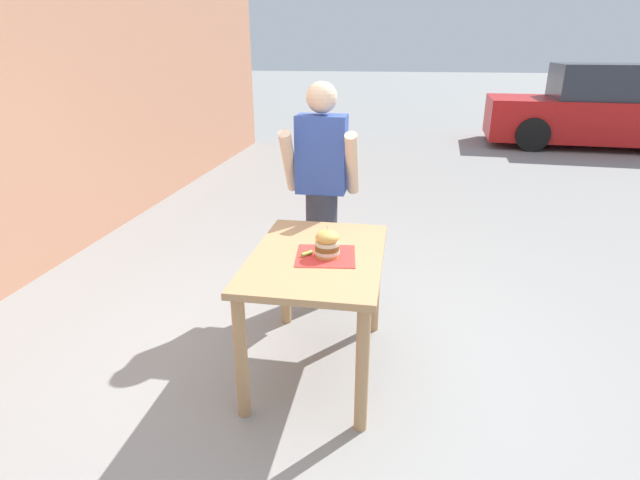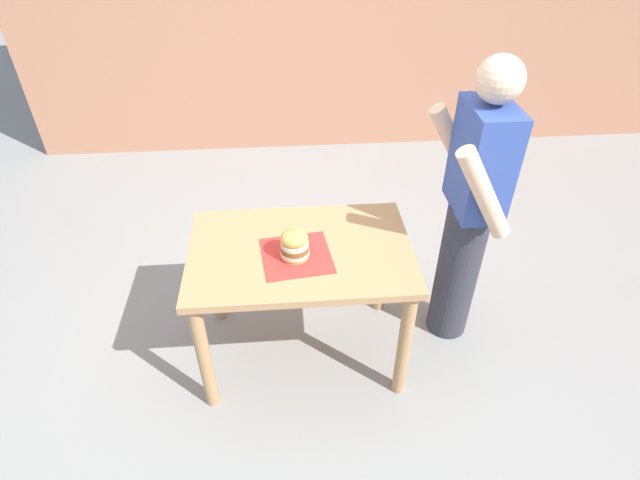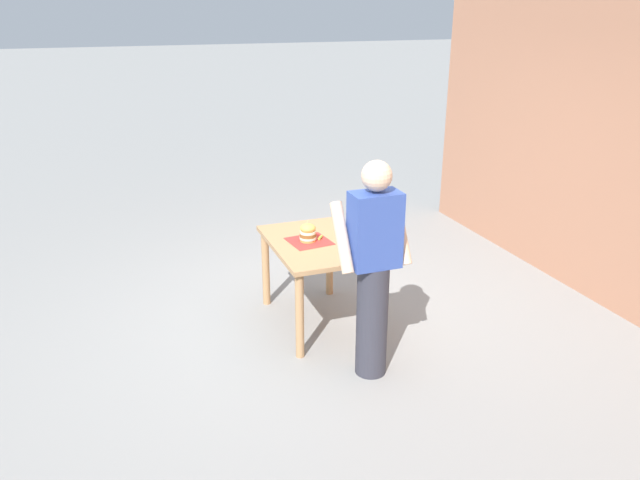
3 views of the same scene
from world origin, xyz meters
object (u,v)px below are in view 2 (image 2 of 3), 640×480
(patio_table, at_px, (301,269))
(pickle_spear, at_px, (292,240))
(sandwich, at_px, (295,244))
(diner_across_table, at_px, (470,210))

(patio_table, bearing_deg, pickle_spear, -143.13)
(sandwich, relative_size, pickle_spear, 2.52)
(pickle_spear, bearing_deg, patio_table, 36.87)
(sandwich, xyz_separation_m, pickle_spear, (-0.12, -0.01, -0.06))
(patio_table, relative_size, pickle_spear, 15.02)
(patio_table, xyz_separation_m, diner_across_table, (-0.12, 0.91, 0.24))
(patio_table, height_order, pickle_spear, pickle_spear)
(diner_across_table, bearing_deg, patio_table, -82.16)
(patio_table, xyz_separation_m, sandwich, (0.06, -0.03, 0.22))
(patio_table, bearing_deg, diner_across_table, 97.84)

